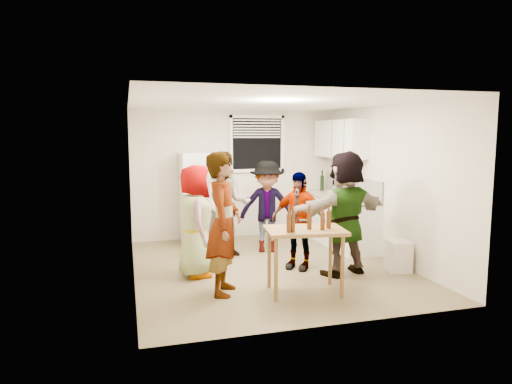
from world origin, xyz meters
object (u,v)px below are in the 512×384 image
object	(u,v)px
refrigerator	(200,198)
guest_orange	(344,274)
wine_bottle	(322,191)
beer_bottle_counter	(347,200)
red_cup	(291,227)
kettle	(337,197)
trash_bin	(399,255)
beer_bottle_table	(322,230)
serving_table	(304,292)
guest_back_left	(226,255)
guest_grey	(196,275)
guest_stripe	(224,293)
guest_black	(298,268)
guest_back_right	(267,251)
blue_cup	(344,202)

from	to	relation	value
refrigerator	guest_orange	world-z (taller)	refrigerator
guest_orange	wine_bottle	bearing A→B (deg)	-121.64
beer_bottle_counter	red_cup	world-z (taller)	beer_bottle_counter
kettle	trash_bin	world-z (taller)	kettle
kettle	beer_bottle_table	size ratio (longest dim) A/B	1.14
beer_bottle_counter	beer_bottle_table	bearing A→B (deg)	-124.88
serving_table	guest_orange	bearing A→B (deg)	34.21
guest_back_left	guest_orange	xyz separation A→B (m)	(1.45, -1.48, 0.00)
beer_bottle_table	guest_grey	world-z (taller)	beer_bottle_table
wine_bottle	red_cup	bearing A→B (deg)	-120.61
guest_orange	guest_stripe	bearing A→B (deg)	-4.84
refrigerator	beer_bottle_table	size ratio (longest dim) A/B	7.67
red_cup	kettle	bearing A→B (deg)	51.49
trash_bin	guest_orange	xyz separation A→B (m)	(-0.84, 0.11, -0.25)
wine_bottle	refrigerator	bearing A→B (deg)	-178.31
trash_bin	guest_black	size ratio (longest dim) A/B	0.31
refrigerator	guest_back_right	xyz separation A→B (m)	(1.01, -0.95, -0.85)
guest_black	guest_back_left	bearing A→B (deg)	175.01
red_cup	guest_black	xyz separation A→B (m)	(0.44, 0.88, -0.84)
guest_grey	guest_back_right	distance (m)	1.74
blue_cup	guest_stripe	distance (m)	2.83
kettle	beer_bottle_counter	size ratio (longest dim) A/B	1.04
guest_black	guest_grey	bearing A→B (deg)	-138.42
beer_bottle_counter	refrigerator	bearing A→B (deg)	150.48
beer_bottle_counter	guest_grey	world-z (taller)	beer_bottle_counter
refrigerator	wine_bottle	size ratio (longest dim) A/B	5.53
guest_back_left	guest_back_right	xyz separation A→B (m)	(0.75, 0.07, 0.00)
guest_grey	guest_back_left	xyz separation A→B (m)	(0.64, 0.97, 0.00)
beer_bottle_counter	guest_back_left	distance (m)	2.30
guest_back_left	wine_bottle	bearing A→B (deg)	42.12
guest_back_right	guest_grey	bearing A→B (deg)	-127.87
guest_grey	guest_back_left	distance (m)	1.17
beer_bottle_table	guest_stripe	xyz separation A→B (m)	(-1.19, 0.38, -0.84)
trash_bin	guest_orange	world-z (taller)	trash_bin
guest_orange	refrigerator	bearing A→B (deg)	-70.32
red_cup	guest_back_left	xyz separation A→B (m)	(-0.46, 1.92, -0.84)
beer_bottle_counter	guest_back_right	size ratio (longest dim) A/B	0.15
red_cup	guest_back_right	distance (m)	2.18
trash_bin	beer_bottle_table	xyz separation A→B (m)	(-1.51, -0.60, 0.59)
trash_bin	beer_bottle_table	distance (m)	1.73
beer_bottle_counter	kettle	bearing A→B (deg)	84.35
serving_table	beer_bottle_table	world-z (taller)	beer_bottle_table
beer_bottle_counter	blue_cup	world-z (taller)	beer_bottle_counter
red_cup	beer_bottle_counter	bearing A→B (deg)	44.59
refrigerator	kettle	xyz separation A→B (m)	(2.40, -0.83, 0.05)
refrigerator	beer_bottle_counter	bearing A→B (deg)	-29.52
serving_table	refrigerator	bearing A→B (deg)	105.48
beer_bottle_table	red_cup	world-z (taller)	beer_bottle_table
refrigerator	guest_back_left	xyz separation A→B (m)	(0.26, -1.02, -0.85)
guest_grey	beer_bottle_table	bearing A→B (deg)	-129.13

